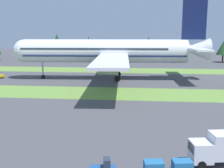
% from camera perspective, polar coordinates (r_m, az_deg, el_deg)
% --- Properties ---
extents(grass_strip_near, '(320.00, 13.41, 0.01)m').
position_cam_1_polar(grass_strip_near, '(66.76, 3.71, -1.90)').
color(grass_strip_near, olive).
rests_on(grass_strip_near, ground).
extents(grass_strip_far, '(320.00, 13.41, 0.01)m').
position_cam_1_polar(grass_strip_far, '(104.99, 4.45, 2.68)').
color(grass_strip_far, olive).
rests_on(grass_strip_far, ground).
extents(airliner, '(57.80, 71.43, 23.37)m').
position_cam_1_polar(airliner, '(85.34, -0.50, 6.55)').
color(airliner, white).
rests_on(airliner, ground).
extents(cargo_dolly_lead, '(2.41, 1.83, 1.55)m').
position_cam_1_polar(cargo_dolly_lead, '(30.34, 8.25, -15.98)').
color(cargo_dolly_lead, '#A3A3A8').
rests_on(cargo_dolly_lead, ground).
extents(cargo_dolly_second, '(2.41, 1.83, 1.55)m').
position_cam_1_polar(cargo_dolly_second, '(31.02, 13.70, -15.56)').
color(cargo_dolly_second, '#A3A3A8').
rests_on(cargo_dolly_second, ground).
extents(catering_truck, '(7.23, 3.39, 3.58)m').
position_cam_1_polar(catering_truck, '(34.10, 21.08, -11.62)').
color(catering_truck, silver).
rests_on(catering_truck, ground).
extents(taxiway_marker_0, '(0.44, 0.44, 0.62)m').
position_cam_1_polar(taxiway_marker_0, '(63.41, -5.16, -2.30)').
color(taxiway_marker_0, orange).
rests_on(taxiway_marker_0, ground).
extents(taxiway_marker_1, '(0.44, 0.44, 0.47)m').
position_cam_1_polar(taxiway_marker_1, '(64.32, -7.90, -2.25)').
color(taxiway_marker_1, orange).
rests_on(taxiway_marker_1, ground).
extents(distant_tree_line, '(168.63, 11.65, 12.77)m').
position_cam_1_polar(distant_tree_line, '(134.26, 4.05, 7.49)').
color(distant_tree_line, '#4C3823').
rests_on(distant_tree_line, ground).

